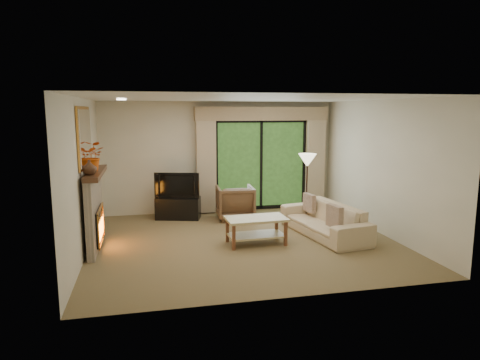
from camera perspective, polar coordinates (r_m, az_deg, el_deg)
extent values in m
plane|color=olive|center=(8.01, 0.47, -8.13)|extent=(5.50, 5.50, 0.00)
plane|color=silver|center=(7.65, 0.50, 10.81)|extent=(5.50, 5.50, 0.00)
plane|color=beige|center=(10.15, -2.71, 3.06)|extent=(5.00, 0.00, 5.00)
plane|color=beige|center=(5.35, 6.56, -2.58)|extent=(5.00, 0.00, 5.00)
plane|color=beige|center=(7.59, -20.17, 0.41)|extent=(0.00, 5.00, 5.00)
plane|color=beige|center=(8.76, 18.30, 1.61)|extent=(0.00, 5.00, 5.00)
cube|color=tan|center=(9.95, -4.54, 2.34)|extent=(0.45, 0.18, 2.35)
cube|color=tan|center=(10.67, 9.99, 2.69)|extent=(0.45, 0.18, 2.35)
cube|color=tan|center=(10.18, 3.00, 8.83)|extent=(3.20, 0.24, 0.32)
cube|color=black|center=(9.66, -8.23, -3.72)|extent=(1.04, 0.68, 0.48)
imported|color=black|center=(9.56, -8.31, -0.64)|extent=(0.99, 0.39, 0.57)
imported|color=brown|center=(9.53, -0.66, -2.99)|extent=(0.84, 0.86, 0.74)
imported|color=#CCB48D|center=(8.45, 11.15, -5.22)|extent=(1.14, 2.20, 0.61)
cube|color=brown|center=(7.84, 12.50, -4.77)|extent=(0.17, 0.41, 0.40)
cube|color=brown|center=(8.92, 9.22, -3.01)|extent=(0.15, 0.38, 0.37)
imported|color=#472B1A|center=(7.28, -19.44, 1.61)|extent=(0.29, 0.29, 0.24)
imported|color=#CF5111|center=(7.68, -19.13, 3.02)|extent=(0.55, 0.50, 0.51)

